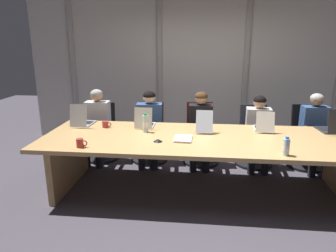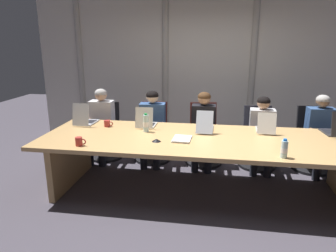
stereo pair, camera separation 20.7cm
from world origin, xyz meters
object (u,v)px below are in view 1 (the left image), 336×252
object	(u,v)px
laptop_right_end	(331,128)
coffee_mug_near	(106,124)
office_chair_center	(201,140)
conference_mic_left_side	(158,140)
person_left_mid	(149,123)
water_bottle_primary	(286,147)
person_right_end	(316,128)
spiral_notepad	(183,139)
water_bottle_secondary	(146,124)
laptop_left_end	(83,121)
office_chair_left_mid	(150,139)
laptop_right_mid	(263,126)
person_center	(200,124)
office_chair_right_mid	(254,142)
office_chair_right_end	(306,144)
laptop_center	(204,126)
person_right_mid	(258,128)
office_chair_left_end	(102,138)
person_left_end	(97,121)
laptop_left_mid	(145,123)
coffee_mug_far	(80,143)

from	to	relation	value
laptop_right_end	coffee_mug_near	distance (m)	3.07
office_chair_center	conference_mic_left_side	xyz separation A→B (m)	(-0.53, -1.32, 0.41)
person_left_mid	water_bottle_primary	world-z (taller)	person_left_mid
person_right_end	spiral_notepad	xyz separation A→B (m)	(-1.95, -1.04, 0.09)
water_bottle_secondary	water_bottle_primary	bearing A→B (deg)	-23.26
person_left_mid	person_right_end	bearing A→B (deg)	85.63
laptop_left_end	office_chair_center	bearing A→B (deg)	-66.15
office_chair_left_mid	conference_mic_left_side	size ratio (longest dim) A/B	8.64
laptop_right_mid	water_bottle_secondary	world-z (taller)	laptop_right_mid
office_chair_left_mid	person_right_end	xyz separation A→B (m)	(2.57, -0.16, 0.31)
laptop_right_mid	water_bottle_primary	distance (m)	0.96
person_left_mid	person_center	bearing A→B (deg)	85.46
laptop_right_mid	person_right_end	world-z (taller)	person_right_end
office_chair_right_mid	conference_mic_left_side	world-z (taller)	office_chair_right_mid
laptop_left_end	person_center	xyz separation A→B (m)	(1.70, 0.53, -0.14)
laptop_right_end	coffee_mug_near	xyz separation A→B (m)	(-3.07, -0.08, -0.02)
laptop_left_end	laptop_right_end	distance (m)	3.43
office_chair_right_end	coffee_mug_near	size ratio (longest dim) A/B	7.32
laptop_right_mid	water_bottle_secondary	size ratio (longest dim) A/B	1.61
office_chair_right_mid	person_left_mid	distance (m)	1.72
laptop_center	spiral_notepad	xyz separation A→B (m)	(-0.27, -0.46, -0.05)
office_chair_left_mid	person_right_mid	xyz separation A→B (m)	(1.72, -0.16, 0.29)
person_right_end	person_right_mid	bearing A→B (deg)	-92.75
office_chair_left_end	laptop_right_end	bearing A→B (deg)	71.07
laptop_left_end	person_left_end	size ratio (longest dim) A/B	0.35
person_right_mid	conference_mic_left_side	distance (m)	1.82
water_bottle_secondary	person_right_mid	bearing A→B (deg)	25.11
conference_mic_left_side	laptop_right_mid	bearing A→B (deg)	24.99
person_left_end	water_bottle_primary	xyz separation A→B (m)	(2.59, -1.47, 0.17)
water_bottle_secondary	person_left_mid	bearing A→B (deg)	96.05
person_center	water_bottle_primary	size ratio (longest dim) A/B	5.67
laptop_left_mid	water_bottle_primary	world-z (taller)	laptop_left_mid
laptop_center	office_chair_right_mid	xyz separation A→B (m)	(0.82, 0.74, -0.46)
laptop_right_end	spiral_notepad	distance (m)	2.01
laptop_left_end	office_chair_left_mid	xyz separation A→B (m)	(0.87, 0.69, -0.46)
office_chair_left_end	laptop_left_end	bearing A→B (deg)	-10.52
office_chair_right_mid	water_bottle_primary	distance (m)	1.70
office_chair_right_end	water_bottle_secondary	distance (m)	2.64
laptop_left_mid	laptop_right_end	bearing A→B (deg)	-89.68
person_left_mid	conference_mic_left_side	distance (m)	1.20
laptop_center	coffee_mug_far	world-z (taller)	laptop_center
coffee_mug_far	coffee_mug_near	bearing A→B (deg)	87.26
office_chair_left_mid	water_bottle_secondary	xyz separation A→B (m)	(0.10, -0.93, 0.51)
coffee_mug_far	laptop_center	bearing A→B (deg)	31.38
person_left_end	person_center	size ratio (longest dim) A/B	1.01
person_right_mid	person_right_end	distance (m)	0.85
office_chair_right_mid	laptop_center	bearing A→B (deg)	-52.25
laptop_left_end	water_bottle_primary	distance (m)	2.77
water_bottle_primary	office_chair_left_end	bearing A→B (deg)	147.68
office_chair_left_end	coffee_mug_near	world-z (taller)	office_chair_left_end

